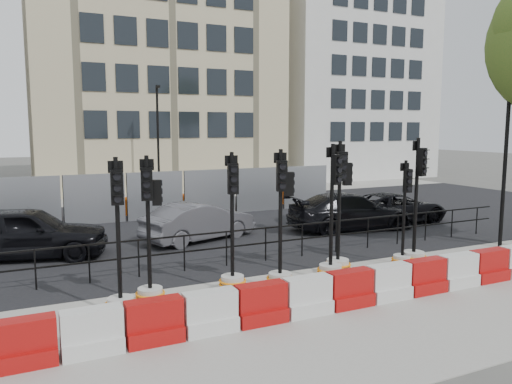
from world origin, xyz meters
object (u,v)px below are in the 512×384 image
lamp_post_near (507,146)px  traffic_signal_d (281,257)px  traffic_signal_a (120,284)px  traffic_signal_h (415,241)px  car_a (26,233)px  car_c (350,212)px

lamp_post_near → traffic_signal_d: bearing=-175.6°
traffic_signal_a → traffic_signal_h: 7.94m
traffic_signal_a → traffic_signal_h: traffic_signal_h is taller
traffic_signal_d → traffic_signal_h: size_ratio=0.94×
lamp_post_near → traffic_signal_d: lamp_post_near is taller
traffic_signal_h → car_a: bearing=130.1°
traffic_signal_d → car_a: size_ratio=0.68×
traffic_signal_a → traffic_signal_h: (7.94, 0.23, 0.06)m
traffic_signal_d → car_a: 7.78m
traffic_signal_a → car_c: bearing=33.6°
car_a → car_c: 10.99m
traffic_signal_a → traffic_signal_h: bearing=6.6°
lamp_post_near → car_a: bearing=159.8°
traffic_signal_a → car_a: (-1.63, 5.76, 0.10)m
lamp_post_near → car_c: (-2.66, 4.35, -2.53)m
lamp_post_near → car_c: 5.69m
lamp_post_near → traffic_signal_h: 4.79m
car_c → traffic_signal_h: bearing=170.3°
traffic_signal_d → car_a: traffic_signal_d is taller
lamp_post_near → car_a: (-13.63, 5.01, -2.45)m
car_a → lamp_post_near: bearing=-95.2°
traffic_signal_d → lamp_post_near: bearing=20.2°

